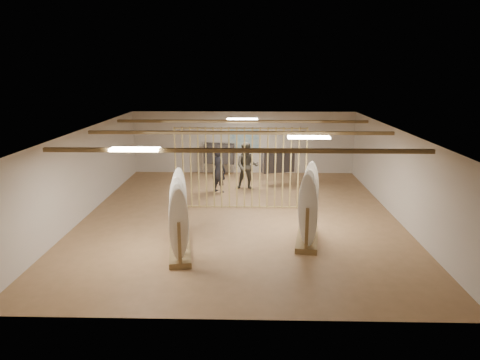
{
  "coord_description": "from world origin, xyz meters",
  "views": [
    {
      "loc": [
        0.33,
        -13.22,
        4.64
      ],
      "look_at": [
        0.0,
        0.0,
        1.2
      ],
      "focal_mm": 32.0,
      "sensor_mm": 36.0,
      "label": 1
    }
  ],
  "objects_px": {
    "clothing_rack_a": "(219,154)",
    "shopper_b": "(247,163)",
    "rack_right": "(308,218)",
    "rack_left": "(179,226)",
    "shopper_a": "(218,167)",
    "clothing_rack_b": "(278,162)"
  },
  "relations": [
    {
      "from": "clothing_rack_a",
      "to": "shopper_b",
      "type": "xyz_separation_m",
      "value": [
        1.25,
        -2.26,
        0.07
      ]
    },
    {
      "from": "rack_right",
      "to": "shopper_a",
      "type": "distance_m",
      "value": 5.65
    },
    {
      "from": "rack_right",
      "to": "shopper_a",
      "type": "bearing_deg",
      "value": 129.51
    },
    {
      "from": "rack_right",
      "to": "clothing_rack_a",
      "type": "height_order",
      "value": "rack_right"
    },
    {
      "from": "rack_right",
      "to": "clothing_rack_a",
      "type": "relative_size",
      "value": 1.35
    },
    {
      "from": "rack_right",
      "to": "clothing_rack_a",
      "type": "xyz_separation_m",
      "value": [
        -2.97,
        7.54,
        0.3
      ]
    },
    {
      "from": "clothing_rack_a",
      "to": "clothing_rack_b",
      "type": "distance_m",
      "value": 2.97
    },
    {
      "from": "clothing_rack_a",
      "to": "shopper_a",
      "type": "xyz_separation_m",
      "value": [
        0.16,
        -2.65,
        -0.02
      ]
    },
    {
      "from": "clothing_rack_b",
      "to": "shopper_b",
      "type": "distance_m",
      "value": 1.41
    },
    {
      "from": "clothing_rack_a",
      "to": "shopper_a",
      "type": "relative_size",
      "value": 0.78
    },
    {
      "from": "rack_left",
      "to": "clothing_rack_b",
      "type": "xyz_separation_m",
      "value": [
        2.97,
        6.53,
        0.33
      ]
    },
    {
      "from": "clothing_rack_a",
      "to": "shopper_a",
      "type": "height_order",
      "value": "shopper_a"
    },
    {
      "from": "rack_left",
      "to": "rack_right",
      "type": "height_order",
      "value": "rack_right"
    },
    {
      "from": "rack_left",
      "to": "clothing_rack_b",
      "type": "distance_m",
      "value": 7.18
    },
    {
      "from": "clothing_rack_b",
      "to": "shopper_a",
      "type": "distance_m",
      "value": 2.57
    },
    {
      "from": "rack_left",
      "to": "shopper_b",
      "type": "xyz_separation_m",
      "value": [
        1.72,
        5.88,
        0.4
      ]
    },
    {
      "from": "rack_right",
      "to": "shopper_b",
      "type": "relative_size",
      "value": 0.97
    },
    {
      "from": "clothing_rack_a",
      "to": "shopper_b",
      "type": "height_order",
      "value": "shopper_b"
    },
    {
      "from": "rack_right",
      "to": "shopper_b",
      "type": "bearing_deg",
      "value": 117.62
    },
    {
      "from": "clothing_rack_a",
      "to": "shopper_a",
      "type": "distance_m",
      "value": 2.66
    },
    {
      "from": "clothing_rack_b",
      "to": "rack_left",
      "type": "bearing_deg",
      "value": -133.68
    },
    {
      "from": "rack_left",
      "to": "shopper_a",
      "type": "relative_size",
      "value": 1.26
    }
  ]
}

